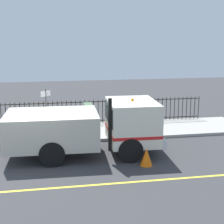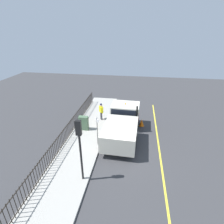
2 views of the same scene
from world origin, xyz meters
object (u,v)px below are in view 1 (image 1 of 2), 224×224
worker_standing (133,111)px  utility_cabinet (88,116)px  traffic_cone (146,157)px  street_sign (46,109)px  work_truck (94,125)px

worker_standing → utility_cabinet: size_ratio=1.35×
utility_cabinet → traffic_cone: (-5.03, -1.63, -0.44)m
street_sign → work_truck: bearing=-132.8°
traffic_cone → worker_standing: bearing=-6.4°
utility_cabinet → street_sign: street_sign is taller
work_truck → worker_standing: bearing=138.2°
work_truck → worker_standing: (2.31, -2.21, -0.05)m
work_truck → utility_cabinet: bearing=179.6°
work_truck → street_sign: bearing=-130.9°
work_truck → utility_cabinet: 3.48m
worker_standing → traffic_cone: (-3.90, 0.44, -0.85)m
traffic_cone → utility_cabinet: bearing=18.0°
work_truck → traffic_cone: (-1.59, -1.77, -0.90)m
work_truck → traffic_cone: work_truck is taller
work_truck → street_sign: size_ratio=2.68×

